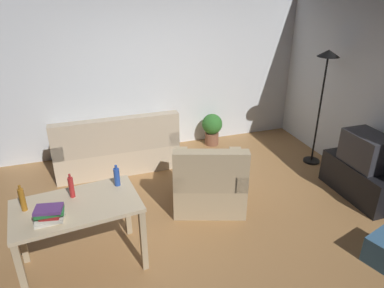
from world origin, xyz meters
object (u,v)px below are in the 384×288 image
tv_stand (359,180)px  bottle_blue (117,177)px  tv (367,150)px  book_stack (49,215)px  armchair (209,183)px  desk (77,214)px  potted_plant (212,127)px  bottle_red (71,187)px  couch (117,149)px  torchiere_lamp (325,77)px  bottle_amber (22,199)px

tv_stand → bottle_blue: bottle_blue is taller
tv → book_stack: bearing=95.8°
tv → armchair: bearing=77.6°
desk → armchair: 1.78m
armchair → potted_plant: bearing=-93.9°
bottle_red → desk: bearing=-81.5°
couch → bottle_blue: bottle_blue is taller
book_stack → torchiere_lamp: bearing=20.3°
potted_plant → desk: bearing=-134.8°
desk → bottle_red: (-0.02, 0.15, 0.22)m
bottle_blue → tv: bearing=-0.9°
potted_plant → book_stack: size_ratio=2.06×
bottle_amber → armchair: bearing=15.2°
bottle_amber → bottle_red: bearing=11.9°
tv → book_stack: size_ratio=2.17×
desk → bottle_blue: bottle_blue is taller
book_stack → tv_stand: bearing=5.8°
tv_stand → armchair: size_ratio=0.98×
tv_stand → book_stack: (-3.88, -0.39, 0.60)m
couch → tv_stand: (3.03, -1.88, -0.07)m
desk → bottle_amber: bearing=166.5°
desk → armchair: bearing=14.7°
tv_stand → torchiere_lamp: torchiere_lamp is taller
armchair → book_stack: (-1.85, -0.84, 0.52)m
tv_stand → bottle_amber: bearing=91.7°
book_stack → bottle_red: bearing=61.1°
bottle_red → armchair: bearing=16.0°
potted_plant → tv: bearing=-59.1°
bottle_amber → torchiere_lamp: bearing=15.7°
tv_stand → torchiere_lamp: (0.00, 1.04, 1.17)m
couch → torchiere_lamp: 3.34m
couch → armchair: bearing=125.1°
tv_stand → desk: desk is taller
potted_plant → bottle_red: bottle_red is taller
tv_stand → armchair: 2.08m
tv_stand → bottle_blue: 3.28m
couch → desk: 2.17m
tv_stand → potted_plant: potted_plant is taller
torchiere_lamp → potted_plant: (-1.31, 1.15, -1.08)m
torchiere_lamp → desk: torchiere_lamp is taller
desk → book_stack: (-0.22, -0.21, 0.19)m
potted_plant → book_stack: 3.68m
couch → potted_plant: bearing=-169.7°
couch → bottle_amber: bearing=61.5°
bottle_blue → bottle_amber: bearing=-169.2°
desk → bottle_amber: (-0.46, 0.06, 0.23)m
couch → potted_plant: 1.75m
potted_plant → bottle_blue: bottle_blue is taller
tv_stand → book_stack: book_stack is taller
bottle_blue → torchiere_lamp: bearing=17.1°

